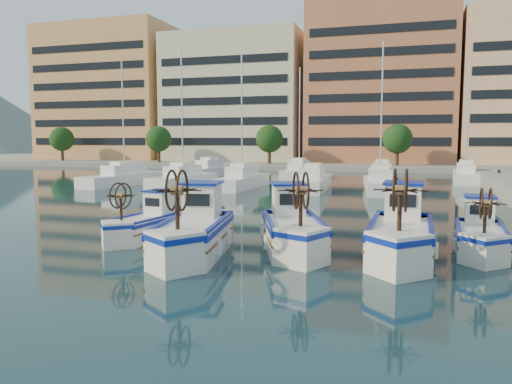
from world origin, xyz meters
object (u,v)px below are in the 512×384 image
object	(u,v)px
fishing_boat_b	(195,230)
fishing_boat_d	(401,232)
fishing_boat_a	(148,222)
fishing_boat_c	(292,227)
fishing_boat_e	(480,234)

from	to	relation	value
fishing_boat_b	fishing_boat_d	xyz separation A→B (m)	(7.00, 1.68, 0.01)
fishing_boat_d	fishing_boat_a	bearing A→B (deg)	178.99
fishing_boat_b	fishing_boat_d	size ratio (longest dim) A/B	1.01
fishing_boat_c	fishing_boat_b	bearing A→B (deg)	-170.78
fishing_boat_a	fishing_boat_d	world-z (taller)	fishing_boat_d
fishing_boat_d	fishing_boat_c	bearing A→B (deg)	179.82
fishing_boat_a	fishing_boat_b	xyz separation A→B (m)	(3.03, -2.07, 0.19)
fishing_boat_c	fishing_boat_d	world-z (taller)	fishing_boat_d
fishing_boat_b	fishing_boat_d	world-z (taller)	fishing_boat_d
fishing_boat_a	fishing_boat_b	size ratio (longest dim) A/B	0.77
fishing_boat_b	fishing_boat_c	bearing A→B (deg)	19.72
fishing_boat_a	fishing_boat_e	bearing A→B (deg)	11.44
fishing_boat_a	fishing_boat_c	xyz separation A→B (m)	(6.15, -0.29, 0.16)
fishing_boat_a	fishing_boat_d	bearing A→B (deg)	4.16
fishing_boat_e	fishing_boat_c	bearing A→B (deg)	-164.33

